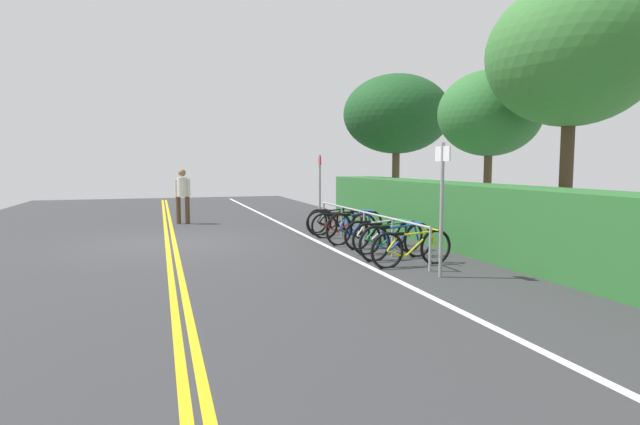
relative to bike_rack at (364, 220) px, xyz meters
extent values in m
cube|color=#353538|center=(-1.51, -4.23, -0.61)|extent=(33.75, 12.84, 0.05)
cube|color=gold|center=(-1.51, -4.31, -0.59)|extent=(30.38, 0.10, 0.00)
cube|color=gold|center=(-1.51, -4.15, -0.59)|extent=(30.38, 0.10, 0.00)
cube|color=white|center=(-1.51, -0.86, -0.59)|extent=(30.38, 0.12, 0.00)
cylinder|color=#9EA0A5|center=(-3.01, 0.00, -0.21)|extent=(0.05, 0.05, 0.76)
cylinder|color=#9EA0A5|center=(-1.50, 0.00, -0.21)|extent=(0.05, 0.05, 0.76)
cylinder|color=#9EA0A5|center=(0.00, 0.00, -0.21)|extent=(0.05, 0.05, 0.76)
cylinder|color=#9EA0A5|center=(1.50, 0.00, -0.21)|extent=(0.05, 0.05, 0.76)
cylinder|color=#9EA0A5|center=(3.01, 0.00, -0.21)|extent=(0.05, 0.05, 0.76)
cylinder|color=#9EA0A5|center=(0.00, 0.00, 0.17)|extent=(6.02, 0.04, 0.04)
torus|color=black|center=(-2.67, 0.54, -0.28)|extent=(0.28, 0.65, 0.67)
torus|color=black|center=(-2.33, -0.40, -0.28)|extent=(0.28, 0.65, 0.67)
cylinder|color=black|center=(-2.54, 0.19, -0.20)|extent=(0.22, 0.55, 0.46)
cylinder|color=black|center=(-2.52, 0.12, 0.00)|extent=(0.26, 0.66, 0.07)
cylinder|color=black|center=(-2.43, -0.14, -0.22)|extent=(0.09, 0.17, 0.41)
cylinder|color=black|center=(-2.39, -0.24, -0.35)|extent=(0.15, 0.36, 0.17)
cylinder|color=black|center=(-2.37, -0.30, -0.15)|extent=(0.12, 0.25, 0.29)
cylinder|color=black|center=(-2.65, 0.49, -0.13)|extent=(0.08, 0.14, 0.31)
cube|color=black|center=(-2.41, -0.20, 0.01)|extent=(0.14, 0.22, 0.05)
cylinder|color=black|center=(-2.63, 0.45, 0.06)|extent=(0.44, 0.18, 0.03)
torus|color=black|center=(-1.71, 0.44, -0.28)|extent=(0.20, 0.67, 0.67)
torus|color=black|center=(-1.91, -0.49, -0.28)|extent=(0.20, 0.67, 0.67)
cylinder|color=black|center=(-1.78, 0.09, -0.20)|extent=(0.15, 0.54, 0.46)
cylinder|color=black|center=(-1.80, 0.03, 0.00)|extent=(0.18, 0.64, 0.07)
cylinder|color=black|center=(-1.85, -0.23, -0.22)|extent=(0.07, 0.16, 0.41)
cylinder|color=black|center=(-1.88, -0.33, -0.35)|extent=(0.11, 0.35, 0.17)
cylinder|color=black|center=(-1.89, -0.39, -0.15)|extent=(0.09, 0.24, 0.28)
cylinder|color=black|center=(-1.72, 0.39, -0.13)|extent=(0.06, 0.13, 0.30)
cube|color=black|center=(-1.87, -0.29, 0.01)|extent=(0.12, 0.21, 0.05)
cylinder|color=black|center=(-1.73, 0.35, 0.06)|extent=(0.46, 0.13, 0.03)
torus|color=black|center=(-0.98, 0.38, -0.28)|extent=(0.28, 0.65, 0.67)
torus|color=black|center=(-1.31, -0.53, -0.28)|extent=(0.28, 0.65, 0.67)
cylinder|color=red|center=(-1.10, 0.04, -0.21)|extent=(0.22, 0.54, 0.46)
cylinder|color=red|center=(-1.12, -0.02, -0.01)|extent=(0.26, 0.64, 0.07)
cylinder|color=red|center=(-1.21, -0.27, -0.22)|extent=(0.09, 0.16, 0.41)
cylinder|color=red|center=(-1.25, -0.37, -0.35)|extent=(0.15, 0.35, 0.17)
cylinder|color=red|center=(-1.27, -0.43, -0.15)|extent=(0.12, 0.24, 0.28)
cylinder|color=red|center=(-0.99, 0.34, -0.14)|extent=(0.08, 0.14, 0.30)
cube|color=black|center=(-1.23, -0.33, 0.01)|extent=(0.14, 0.22, 0.05)
cylinder|color=red|center=(-1.01, 0.29, 0.06)|extent=(0.44, 0.18, 0.03)
torus|color=black|center=(-0.52, 0.39, -0.23)|extent=(0.31, 0.74, 0.77)
torus|color=black|center=(-0.18, -0.54, -0.23)|extent=(0.31, 0.74, 0.77)
cylinder|color=#1947B7|center=(-0.39, 0.04, -0.14)|extent=(0.23, 0.55, 0.53)
cylinder|color=#1947B7|center=(-0.37, -0.02, 0.09)|extent=(0.26, 0.65, 0.07)
cylinder|color=#1947B7|center=(-0.28, -0.28, -0.16)|extent=(0.09, 0.17, 0.47)
cylinder|color=#1947B7|center=(-0.24, -0.38, -0.31)|extent=(0.16, 0.35, 0.19)
cylinder|color=#1947B7|center=(-0.22, -0.44, -0.08)|extent=(0.12, 0.25, 0.32)
cylinder|color=#1947B7|center=(-0.50, 0.34, -0.06)|extent=(0.08, 0.14, 0.35)
cube|color=black|center=(-0.26, -0.34, 0.10)|extent=(0.14, 0.22, 0.05)
cylinder|color=#1947B7|center=(-0.48, 0.30, 0.16)|extent=(0.44, 0.18, 0.03)
torus|color=black|center=(0.33, 0.63, -0.29)|extent=(0.16, 0.66, 0.66)
torus|color=black|center=(0.49, -0.36, -0.29)|extent=(0.16, 0.66, 0.66)
cylinder|color=white|center=(0.39, 0.26, -0.21)|extent=(0.13, 0.57, 0.45)
cylinder|color=white|center=(0.40, 0.20, -0.02)|extent=(0.14, 0.68, 0.07)
cylinder|color=white|center=(0.44, -0.08, -0.23)|extent=(0.06, 0.17, 0.40)
cylinder|color=white|center=(0.46, -0.19, -0.36)|extent=(0.09, 0.36, 0.17)
cylinder|color=white|center=(0.47, -0.25, -0.16)|extent=(0.07, 0.25, 0.28)
cylinder|color=white|center=(0.34, 0.58, -0.14)|extent=(0.06, 0.14, 0.30)
cube|color=black|center=(0.45, -0.14, 0.00)|extent=(0.11, 0.21, 0.05)
cylinder|color=white|center=(0.35, 0.53, 0.05)|extent=(0.46, 0.10, 0.03)
torus|color=black|center=(1.01, 0.63, -0.27)|extent=(0.14, 0.69, 0.69)
torus|color=black|center=(1.14, -0.41, -0.27)|extent=(0.14, 0.69, 0.69)
cylinder|color=#198C38|center=(1.06, 0.24, -0.19)|extent=(0.11, 0.60, 0.47)
cylinder|color=#198C38|center=(1.07, 0.17, 0.01)|extent=(0.12, 0.71, 0.07)
cylinder|color=#198C38|center=(1.10, -0.11, -0.21)|extent=(0.06, 0.17, 0.42)
cylinder|color=#198C38|center=(1.12, -0.23, -0.34)|extent=(0.08, 0.38, 0.18)
cylinder|color=#198C38|center=(1.13, -0.29, -0.14)|extent=(0.07, 0.26, 0.29)
cylinder|color=#198C38|center=(1.02, 0.58, -0.12)|extent=(0.05, 0.14, 0.31)
cube|color=black|center=(1.11, -0.18, 0.03)|extent=(0.10, 0.21, 0.05)
cylinder|color=#198C38|center=(1.02, 0.53, 0.08)|extent=(0.46, 0.09, 0.03)
torus|color=black|center=(1.68, 0.49, -0.26)|extent=(0.18, 0.72, 0.72)
torus|color=black|center=(1.86, -0.55, -0.26)|extent=(0.18, 0.72, 0.72)
cylinder|color=#1947B7|center=(1.75, 0.10, -0.17)|extent=(0.14, 0.60, 0.49)
cylinder|color=#1947B7|center=(1.76, 0.03, 0.04)|extent=(0.16, 0.71, 0.07)
cylinder|color=#1947B7|center=(1.81, -0.25, -0.19)|extent=(0.07, 0.17, 0.44)
cylinder|color=#1947B7|center=(1.83, -0.37, -0.33)|extent=(0.10, 0.38, 0.18)
cylinder|color=#1947B7|center=(1.84, -0.43, -0.12)|extent=(0.08, 0.26, 0.30)
cylinder|color=#1947B7|center=(1.69, 0.44, -0.10)|extent=(0.06, 0.14, 0.33)
cube|color=black|center=(1.82, -0.32, 0.05)|extent=(0.11, 0.21, 0.05)
cylinder|color=#1947B7|center=(1.70, 0.38, 0.11)|extent=(0.46, 0.11, 0.03)
torus|color=black|center=(2.44, 0.44, -0.28)|extent=(0.13, 0.68, 0.68)
torus|color=black|center=(2.54, -0.60, -0.28)|extent=(0.13, 0.68, 0.68)
cylinder|color=yellow|center=(2.48, 0.05, -0.20)|extent=(0.10, 0.59, 0.46)
cylinder|color=yellow|center=(2.48, -0.02, 0.00)|extent=(0.11, 0.71, 0.07)
cylinder|color=yellow|center=(2.51, -0.30, -0.22)|extent=(0.05, 0.17, 0.42)
cylinder|color=yellow|center=(2.53, -0.41, -0.35)|extent=(0.07, 0.38, 0.17)
cylinder|color=yellow|center=(2.53, -0.48, -0.15)|extent=(0.06, 0.26, 0.29)
cylinder|color=yellow|center=(2.44, 0.39, -0.13)|extent=(0.05, 0.14, 0.31)
cube|color=black|center=(2.52, -0.37, 0.02)|extent=(0.10, 0.21, 0.05)
cylinder|color=yellow|center=(2.45, 0.34, 0.07)|extent=(0.46, 0.07, 0.03)
cylinder|color=#4C3826|center=(-5.63, -3.90, -0.17)|extent=(0.14, 0.14, 0.84)
cylinder|color=#4C3826|center=(-5.55, -3.64, -0.17)|extent=(0.14, 0.14, 0.84)
cylinder|color=silver|center=(-5.59, -3.77, 0.55)|extent=(0.32, 0.32, 0.60)
sphere|color=#8C6647|center=(-5.59, -3.77, 1.00)|extent=(0.23, 0.23, 0.23)
cylinder|color=silver|center=(-5.64, -3.96, 0.53)|extent=(0.09, 0.09, 0.55)
cylinder|color=silver|center=(-5.53, -3.58, 0.53)|extent=(0.09, 0.09, 0.55)
cylinder|color=gray|center=(-3.69, 0.09, 0.47)|extent=(0.06, 0.06, 2.12)
cube|color=red|center=(-3.69, 0.09, 1.35)|extent=(0.36, 0.08, 0.24)
cylinder|color=gray|center=(3.48, -0.07, 0.51)|extent=(0.06, 0.06, 2.20)
cube|color=white|center=(3.48, -0.07, 1.43)|extent=(0.36, 0.08, 0.24)
cube|color=#2D6B30|center=(1.50, 2.07, 0.12)|extent=(15.02, 1.31, 1.42)
cylinder|color=brown|center=(-4.87, 3.13, 0.58)|extent=(0.25, 0.25, 2.33)
ellipsoid|color=#1C4C21|center=(-4.87, 3.13, 2.91)|extent=(3.53, 3.53, 2.61)
cylinder|color=brown|center=(-0.37, 3.53, 0.49)|extent=(0.20, 0.20, 2.16)
ellipsoid|color=#2D6B30|center=(-0.37, 3.53, 2.53)|extent=(2.57, 2.57, 2.14)
cylinder|color=#473323|center=(2.25, 3.55, 0.79)|extent=(0.27, 0.27, 2.76)
ellipsoid|color=#387533|center=(2.25, 3.55, 3.47)|extent=(3.36, 3.36, 2.89)
camera|label=1|loc=(10.81, -4.45, 1.27)|focal=28.79mm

